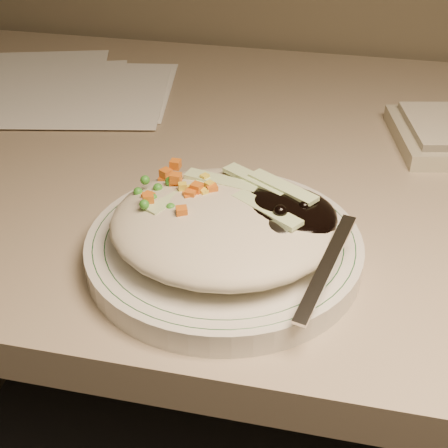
# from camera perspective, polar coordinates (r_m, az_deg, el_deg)

# --- Properties ---
(desk) EXTENTS (1.40, 0.70, 0.74)m
(desk) POSITION_cam_1_polar(r_m,az_deg,el_deg) (0.84, 7.95, -6.00)
(desk) COLOR gray
(desk) RESTS_ON ground
(plate) EXTENTS (0.24, 0.24, 0.02)m
(plate) POSITION_cam_1_polar(r_m,az_deg,el_deg) (0.55, -0.00, -2.25)
(plate) COLOR silver
(plate) RESTS_ON desk
(plate_rim) EXTENTS (0.23, 0.23, 0.00)m
(plate_rim) POSITION_cam_1_polar(r_m,az_deg,el_deg) (0.54, -0.00, -1.40)
(plate_rim) COLOR #144723
(plate_rim) RESTS_ON plate
(meal) EXTENTS (0.21, 0.19, 0.05)m
(meal) POSITION_cam_1_polar(r_m,az_deg,el_deg) (0.53, 0.45, 0.41)
(meal) COLOR #B7AF94
(meal) RESTS_ON plate
(papers) EXTENTS (0.45, 0.33, 0.00)m
(papers) POSITION_cam_1_polar(r_m,az_deg,el_deg) (0.93, -17.05, 11.81)
(papers) COLOR white
(papers) RESTS_ON desk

